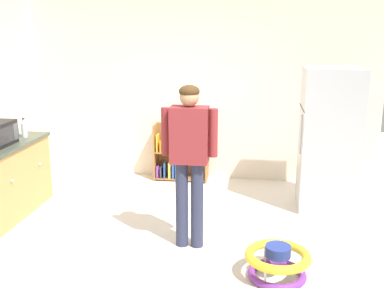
{
  "coord_description": "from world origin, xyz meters",
  "views": [
    {
      "loc": [
        0.86,
        -4.48,
        2.24
      ],
      "look_at": [
        0.13,
        0.5,
        0.97
      ],
      "focal_mm": 43.25,
      "sensor_mm": 36.0,
      "label": 1
    }
  ],
  "objects_px": {
    "baby_walker": "(277,262)",
    "clear_bottle": "(24,129)",
    "standing_person": "(189,152)",
    "bookshelf": "(178,156)",
    "white_cup": "(20,130)",
    "refrigerator": "(329,139)"
  },
  "relations": [
    {
      "from": "baby_walker",
      "to": "clear_bottle",
      "type": "bearing_deg",
      "value": 155.78
    },
    {
      "from": "refrigerator",
      "to": "baby_walker",
      "type": "bearing_deg",
      "value": -109.4
    },
    {
      "from": "refrigerator",
      "to": "standing_person",
      "type": "height_order",
      "value": "refrigerator"
    },
    {
      "from": "bookshelf",
      "to": "baby_walker",
      "type": "xyz_separation_m",
      "value": [
        1.4,
        -2.71,
        -0.21
      ]
    },
    {
      "from": "refrigerator",
      "to": "bookshelf",
      "type": "height_order",
      "value": "refrigerator"
    },
    {
      "from": "refrigerator",
      "to": "white_cup",
      "type": "relative_size",
      "value": 18.74
    },
    {
      "from": "standing_person",
      "to": "baby_walker",
      "type": "height_order",
      "value": "standing_person"
    },
    {
      "from": "standing_person",
      "to": "baby_walker",
      "type": "bearing_deg",
      "value": -30.79
    },
    {
      "from": "baby_walker",
      "to": "white_cup",
      "type": "bearing_deg",
      "value": 154.18
    },
    {
      "from": "refrigerator",
      "to": "clear_bottle",
      "type": "xyz_separation_m",
      "value": [
        -3.8,
        -0.47,
        0.11
      ]
    },
    {
      "from": "standing_person",
      "to": "clear_bottle",
      "type": "height_order",
      "value": "standing_person"
    },
    {
      "from": "baby_walker",
      "to": "white_cup",
      "type": "height_order",
      "value": "white_cup"
    },
    {
      "from": "bookshelf",
      "to": "baby_walker",
      "type": "distance_m",
      "value": 3.06
    },
    {
      "from": "standing_person",
      "to": "white_cup",
      "type": "xyz_separation_m",
      "value": [
        -2.39,
        1.06,
        -0.08
      ]
    },
    {
      "from": "bookshelf",
      "to": "white_cup",
      "type": "distance_m",
      "value": 2.27
    },
    {
      "from": "refrigerator",
      "to": "bookshelf",
      "type": "distance_m",
      "value": 2.29
    },
    {
      "from": "standing_person",
      "to": "clear_bottle",
      "type": "distance_m",
      "value": 2.41
    },
    {
      "from": "refrigerator",
      "to": "baby_walker",
      "type": "height_order",
      "value": "refrigerator"
    },
    {
      "from": "refrigerator",
      "to": "white_cup",
      "type": "bearing_deg",
      "value": -175.8
    },
    {
      "from": "refrigerator",
      "to": "standing_person",
      "type": "relative_size",
      "value": 1.05
    },
    {
      "from": "refrigerator",
      "to": "standing_person",
      "type": "xyz_separation_m",
      "value": [
        -1.56,
        -1.35,
        0.13
      ]
    },
    {
      "from": "bookshelf",
      "to": "white_cup",
      "type": "relative_size",
      "value": 8.95
    }
  ]
}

